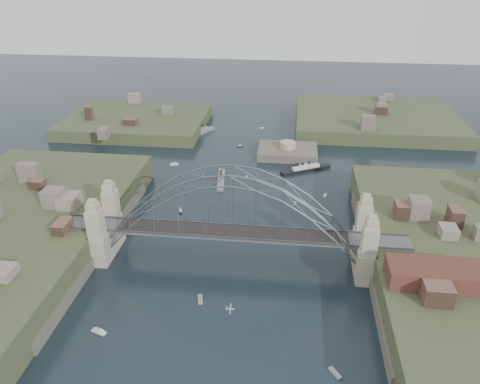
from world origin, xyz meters
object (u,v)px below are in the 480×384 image
Objects in this scene: naval_cruiser_near at (221,179)px; ocean_liner at (306,169)px; naval_cruiser_far at (201,132)px; wharf_shed at (438,275)px; fort_island at (287,156)px; bridge at (231,218)px.

ocean_liner is (28.26, 11.60, -0.02)m from naval_cruiser_near.
naval_cruiser_far reaches higher than naval_cruiser_near.
naval_cruiser_far is 0.80× the size of ocean_liner.
wharf_shed is 75.47m from ocean_liner.
ocean_liner is at bearing -37.31° from naval_cruiser_far.
naval_cruiser_far is (-37.18, 19.95, 1.15)m from fort_island.
bridge reaches higher than naval_cruiser_near.
bridge is 94.11m from naval_cruiser_far.
fort_island is (12.00, 70.00, -12.66)m from bridge.
naval_cruiser_far is at bearing 123.64° from wharf_shed.
fort_island is at bearing 110.85° from wharf_shed.
bridge is at bearing -108.32° from ocean_liner.
ocean_liner is at bearing 109.73° from wharf_shed.
fort_island is 1.55× the size of naval_cruiser_far.
naval_cruiser_near is at bearing -157.68° from ocean_liner.
naval_cruiser_far is at bearing 151.78° from fort_island.
fort_island is 33.09m from naval_cruiser_near.
fort_island reaches higher than ocean_liner.
naval_cruiser_near is (-53.55, 58.90, -9.26)m from wharf_shed.
ocean_liner is at bearing 22.32° from naval_cruiser_near.
naval_cruiser_far is (-69.18, 103.95, -9.19)m from wharf_shed.
wharf_shed is 1.25× the size of naval_cruiser_near.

